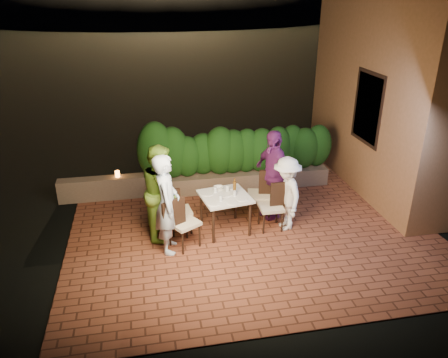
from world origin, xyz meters
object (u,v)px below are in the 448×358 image
object	(u,v)px
chair_right_front	(271,206)
chair_left_front	(184,222)
dining_table	(225,213)
chair_right_back	(260,194)
diner_green	(162,192)
parapet_lamp	(117,174)
bowl	(219,188)
diner_blue	(167,204)
chair_left_back	(180,210)
beer_bottle	(235,186)
diner_white	(286,194)
diner_purple	(272,174)

from	to	relation	value
chair_right_front	chair_left_front	bearing A→B (deg)	11.45
dining_table	chair_right_back	distance (m)	0.92
chair_left_front	chair_right_front	distance (m)	1.75
dining_table	chair_left_front	bearing A→B (deg)	-153.09
diner_green	parapet_lamp	distance (m)	2.05
bowl	diner_blue	bearing A→B (deg)	-143.09
chair_left_front	chair_left_back	size ratio (longest dim) A/B	1.11
parapet_lamp	chair_right_back	bearing A→B (deg)	-27.05
beer_bottle	parapet_lamp	bearing A→B (deg)	141.17
chair_left_back	diner_white	bearing A→B (deg)	-13.48
diner_green	parapet_lamp	world-z (taller)	diner_green
chair_right_back	diner_green	size ratio (longest dim) A/B	0.57
parapet_lamp	dining_table	bearing A→B (deg)	-42.39
chair_left_front	diner_purple	world-z (taller)	diner_purple
diner_blue	diner_white	size ratio (longest dim) A/B	1.24
chair_left_front	diner_purple	bearing A→B (deg)	-6.94
chair_left_front	dining_table	bearing A→B (deg)	-4.16
beer_bottle	bowl	world-z (taller)	beer_bottle
beer_bottle	diner_purple	xyz separation A→B (m)	(0.86, 0.36, 0.02)
chair_left_back	chair_right_front	distance (m)	1.76
chair_left_front	chair_left_back	xyz separation A→B (m)	(-0.02, 0.55, -0.05)
chair_left_back	parapet_lamp	bearing A→B (deg)	118.32
chair_right_front	diner_purple	world-z (taller)	diner_purple
chair_left_front	diner_blue	bearing A→B (deg)	159.35
chair_right_back	chair_left_back	bearing A→B (deg)	22.76
chair_right_back	diner_green	world-z (taller)	diner_green
bowl	diner_blue	distance (m)	1.33
dining_table	diner_white	xyz separation A→B (m)	(1.17, -0.12, 0.36)
bowl	chair_right_back	distance (m)	0.91
chair_right_back	diner_purple	world-z (taller)	diner_purple
bowl	chair_right_back	size ratio (longest dim) A/B	0.18
beer_bottle	diner_blue	bearing A→B (deg)	-157.78
chair_right_front	diner_blue	xyz separation A→B (m)	(-2.01, -0.38, 0.43)
bowl	diner_green	distance (m)	1.15
chair_right_back	diner_white	bearing A→B (deg)	137.28
chair_left_back	parapet_lamp	size ratio (longest dim) A/B	6.53
chair_left_back	chair_right_back	xyz separation A→B (m)	(1.66, 0.29, 0.06)
chair_right_front	parapet_lamp	bearing A→B (deg)	-33.20
diner_white	bowl	bearing A→B (deg)	-112.78
diner_green	diner_purple	bearing A→B (deg)	-73.02
bowl	chair_left_back	bearing A→B (deg)	-166.84
beer_bottle	diner_purple	world-z (taller)	diner_purple
chair_left_front	diner_green	size ratio (longest dim) A/B	0.56
chair_left_back	diner_green	distance (m)	0.56
dining_table	diner_green	size ratio (longest dim) A/B	0.49
chair_right_front	parapet_lamp	distance (m)	3.56
chair_right_back	dining_table	bearing A→B (deg)	40.62
diner_green	diner_purple	xyz separation A→B (m)	(2.23, 0.36, 0.02)
diner_purple	parapet_lamp	size ratio (longest dim) A/B	13.21
chair_left_back	chair_right_back	size ratio (longest dim) A/B	0.89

